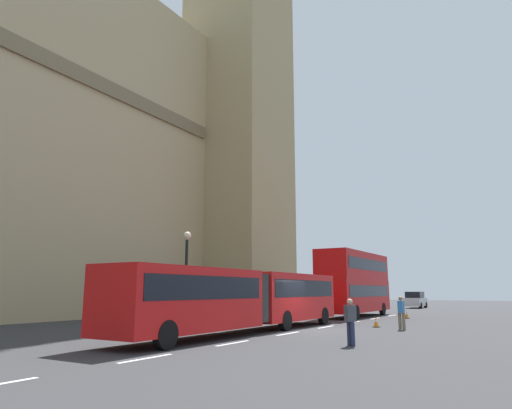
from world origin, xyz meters
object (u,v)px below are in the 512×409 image
Objects in this scene: traffic_cone_west at (376,322)px; traffic_cone_middle at (407,314)px; sedan_lead at (415,300)px; street_lamp at (186,271)px; articulated_bus at (245,296)px; pedestrian_by_kerb at (401,312)px; pedestrian_near_cones at (350,320)px; double_decker_bus at (355,281)px.

traffic_cone_west and traffic_cone_middle have the same top height.
street_lamp is (-35.66, 4.61, 2.14)m from sedan_lead.
articulated_bus reaches higher than traffic_cone_middle.
street_lamp reaches higher than articulated_bus.
sedan_lead is at bearing 8.14° from traffic_cone_west.
articulated_bus is 9.91× the size of pedestrian_by_kerb.
sedan_lead is at bearing -0.16° from articulated_bus.
sedan_lead is at bearing 10.83° from pedestrian_by_kerb.
street_lamp is 11.37m from pedestrian_near_cones.
pedestrian_near_cones is 7.96m from pedestrian_by_kerb.
pedestrian_by_kerb is (-10.00, -2.09, 0.63)m from traffic_cone_middle.
pedestrian_near_cones is at bearing -171.20° from sedan_lead.
street_lamp is (-15.10, 4.50, 0.35)m from double_decker_bus.
traffic_cone_middle is (-21.06, -3.85, -0.63)m from sedan_lead.
sedan_lead is (36.61, -0.10, -0.83)m from articulated_bus.
double_decker_bus is 10.70m from traffic_cone_west.
articulated_bus is 8.25m from pedestrian_by_kerb.
double_decker_bus reaches higher than traffic_cone_west.
sedan_lead reaches higher than pedestrian_near_cones.
pedestrian_by_kerb is at bearing -168.21° from traffic_cone_middle.
double_decker_bus is 4.67m from traffic_cone_middle.
double_decker_bus is 2.39× the size of sedan_lead.
pedestrian_near_cones is (-18.44, -6.14, -1.80)m from double_decker_bus.
pedestrian_near_cones is (-9.00, -1.75, 0.63)m from traffic_cone_west.
traffic_cone_middle is (8.96, 0.44, 0.00)m from traffic_cone_west.
articulated_bus is at bearing 132.59° from pedestrian_by_kerb.
sedan_lead is 30.33m from traffic_cone_west.
traffic_cone_west is at bearing -155.04° from double_decker_bus.
traffic_cone_middle is at bearing 2.80° from traffic_cone_west.
traffic_cone_west is at bearing 57.81° from pedestrian_by_kerb.
traffic_cone_west is (-9.45, -4.40, -2.43)m from double_decker_bus.
traffic_cone_west is 0.11× the size of street_lamp.
double_decker_bus is at bearing 179.70° from sedan_lead.
articulated_bus reaches higher than traffic_cone_west.
sedan_lead is 2.60× the size of pedestrian_by_kerb.
sedan_lead is at bearing -0.30° from double_decker_bus.
sedan_lead is (20.57, -0.11, -1.80)m from double_decker_bus.
double_decker_bus is 6.21× the size of pedestrian_near_cones.
pedestrian_by_kerb is at bearing 0.70° from pedestrian_near_cones.
traffic_cone_west is 0.34× the size of pedestrian_near_cones.
double_decker_bus is at bearing 0.01° from articulated_bus.
pedestrian_near_cones is (-17.96, -2.18, 0.63)m from traffic_cone_middle.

